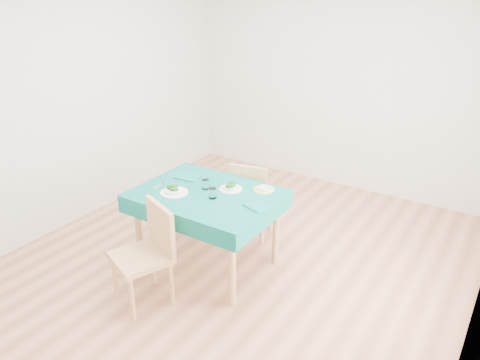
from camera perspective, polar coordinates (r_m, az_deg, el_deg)
The scene contains 16 objects.
room_shell at distance 3.99m, azimuth 0.00°, elevation 6.58°, with size 4.02×4.52×2.73m.
table at distance 4.32m, azimuth -3.96°, elevation -6.12°, with size 1.24×0.94×0.76m, color #07564F.
chair_near at distance 3.86m, azimuth -12.12°, elevation -7.89°, with size 0.43×0.47×1.07m, color tan.
chair_far at distance 4.76m, azimuth 1.55°, elevation -1.75°, with size 0.38×0.42×0.95m, color tan.
bowl_near at distance 4.15m, azimuth -8.06°, elevation -1.14°, with size 0.25×0.25×0.08m, color white, non-canonical shape.
bowl_far at distance 4.18m, azimuth -1.15°, elevation -0.79°, with size 0.21×0.21×0.06m, color white, non-canonical shape.
fork_near at distance 4.33m, azimuth -9.86°, elevation -0.69°, with size 0.02×0.16×0.00m, color silver.
knife_near at distance 4.13m, azimuth -7.40°, elevation -1.76°, with size 0.01×0.19×0.00m, color silver.
fork_far at distance 4.19m, azimuth -1.75°, elevation -1.19°, with size 0.02×0.18×0.00m, color silver.
knife_far at distance 3.88m, azimuth 2.40°, elevation -3.32°, with size 0.02×0.23×0.00m, color silver.
napkin_near at distance 4.46m, azimuth -6.43°, elevation 0.35°, with size 0.22×0.15×0.01m, color #0B5F57.
napkin_far at distance 3.88m, azimuth 2.18°, elevation -3.26°, with size 0.21×0.15×0.01m, color #0B5F57.
tumbler_center at distance 4.20m, azimuth -4.24°, elevation -0.54°, with size 0.07×0.07×0.09m, color white.
tumbler_side at distance 4.02m, azimuth -3.38°, elevation -1.62°, with size 0.07×0.07×0.09m, color white.
side_plate at distance 4.19m, azimuth 2.92°, elevation -1.17°, with size 0.19×0.19×0.01m, color #C5D065.
bread_slice at distance 4.18m, azimuth 2.93°, elevation -1.01°, with size 0.10×0.10×0.02m, color beige.
Camera 1 is at (2.07, -3.20, 2.51)m, focal length 35.00 mm.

